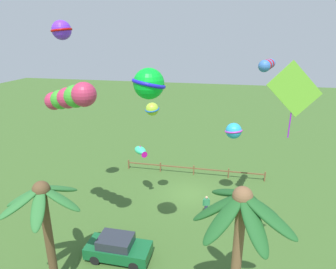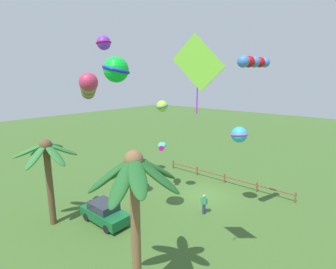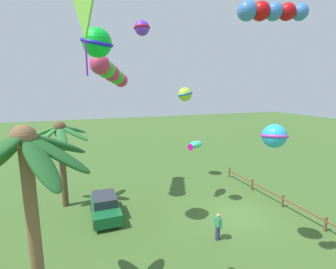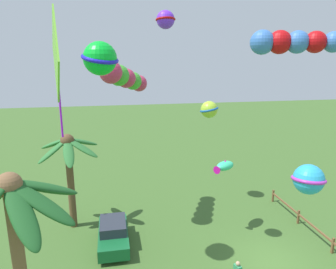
% 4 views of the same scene
% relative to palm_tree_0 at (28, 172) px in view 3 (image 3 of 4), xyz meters
% --- Properties ---
extents(ground_plane, '(120.00, 120.00, 0.00)m').
position_rel_palm_tree_0_xyz_m(ground_plane, '(3.62, -11.50, -5.74)').
color(ground_plane, '#3D6028').
extents(palm_tree_0, '(4.21, 4.30, 7.34)m').
position_rel_palm_tree_0_xyz_m(palm_tree_0, '(0.00, 0.00, 0.00)').
color(palm_tree_0, brown).
rests_on(palm_tree_0, ground).
extents(palm_tree_1, '(3.95, 3.96, 6.27)m').
position_rel_palm_tree_0_xyz_m(palm_tree_1, '(9.52, -0.53, -0.97)').
color(palm_tree_1, brown).
rests_on(palm_tree_1, ground).
extents(rail_fence, '(13.41, 0.12, 0.95)m').
position_rel_palm_tree_0_xyz_m(rail_fence, '(3.70, -15.28, -5.14)').
color(rail_fence, brown).
rests_on(rail_fence, ground).
extents(parked_car_0, '(3.90, 1.75, 1.51)m').
position_rel_palm_tree_0_xyz_m(parked_car_0, '(6.80, -3.07, -4.99)').
color(parked_car_0, '#145B2D').
rests_on(parked_car_0, ground).
extents(spectator_0, '(0.53, 0.33, 1.59)m').
position_rel_palm_tree_0_xyz_m(spectator_0, '(1.95, -8.77, -4.93)').
color(spectator_0, '#2D3351').
rests_on(spectator_0, ground).
extents(kite_ball_0, '(2.29, 2.29, 1.49)m').
position_rel_palm_tree_0_xyz_m(kite_ball_0, '(4.58, -2.88, 5.05)').
color(kite_ball_0, '#0BC32C').
extents(kite_tube_1, '(4.23, 3.07, 2.09)m').
position_rel_palm_tree_0_xyz_m(kite_tube_1, '(9.55, -4.15, 3.91)').
color(kite_tube_1, '#C22E54').
extents(kite_ball_2, '(1.81, 1.81, 1.19)m').
position_rel_palm_tree_0_xyz_m(kite_ball_2, '(0.30, -10.73, 0.46)').
color(kite_ball_2, '#2AACE2').
extents(kite_ball_3, '(1.30, 1.30, 0.91)m').
position_rel_palm_tree_0_xyz_m(kite_ball_3, '(5.93, -8.44, 2.38)').
color(kite_ball_3, '#AAD835').
extents(kite_ball_4, '(1.54, 1.53, 1.20)m').
position_rel_palm_tree_0_xyz_m(kite_ball_4, '(11.31, -7.04, 7.51)').
color(kite_ball_4, '#732EF0').
extents(kite_tube_5, '(1.21, 2.56, 0.71)m').
position_rel_palm_tree_0_xyz_m(kite_tube_5, '(-1.33, -8.49, 5.51)').
color(kite_tube_5, '#3B72C9').
extents(kite_fish_6, '(1.57, 1.77, 0.74)m').
position_rel_palm_tree_0_xyz_m(kite_fish_6, '(7.35, -10.01, -1.43)').
color(kite_fish_6, '#39E29C').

